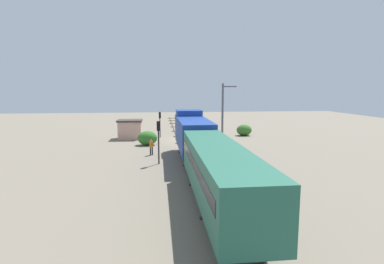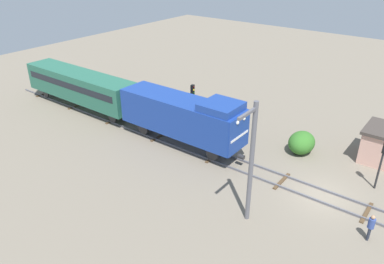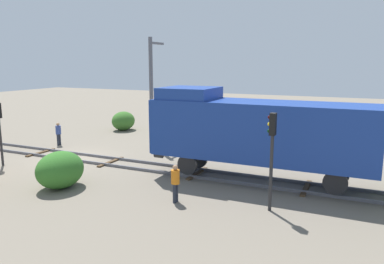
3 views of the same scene
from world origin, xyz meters
The scene contains 12 objects.
ground_plane centered at (0.00, 0.00, 0.00)m, with size 104.61×104.61×0.00m, color #756B5B.
railway_track centered at (0.00, 0.00, 0.07)m, with size 2.40×69.74×0.16m.
locomotive centered at (0.00, 11.93, 2.77)m, with size 2.90×11.60×4.60m.
passenger_car_leading centered at (0.00, 25.27, 2.52)m, with size 2.84×14.00×3.66m.
traffic_signal_near centered at (3.20, -2.60, 2.62)m, with size 0.32×0.34×3.75m.
traffic_signal_mid centered at (3.40, 13.52, 2.85)m, with size 0.32×0.34×4.09m.
worker_near_track centered at (-2.40, -3.58, 1.00)m, with size 0.38×0.38×1.70m.
worker_by_signal centered at (4.20, 9.55, 1.00)m, with size 0.38×0.38×1.70m.
catenary_mast centered at (-5.06, 2.90, 4.15)m, with size 1.94×0.28×7.81m.
relay_hut centered at (7.50, -1.85, 1.39)m, with size 3.50×2.90×2.74m.
bush_near centered at (-9.67, -2.91, 0.85)m, with size 2.34×1.91×1.70m, color #366926.
bush_mid centered at (4.83, 3.54, 0.91)m, with size 2.50×2.04×1.81m, color #336E26.
Camera 1 is at (3.32, 41.53, 7.01)m, focal length 28.00 mm.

